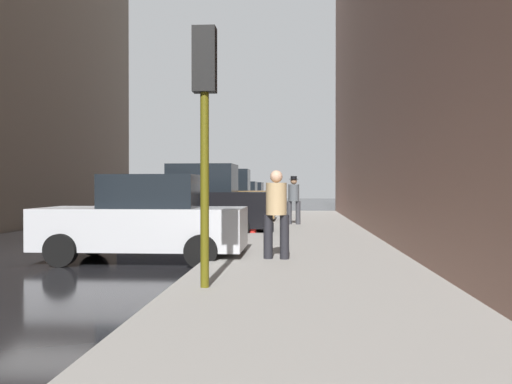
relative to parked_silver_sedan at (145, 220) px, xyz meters
The scene contains 12 objects.
ground_plane 3.00m from the parked_silver_sedan, 156.83° to the left, with size 120.00×120.00×0.00m, color black.
sidewalk 3.62m from the parked_silver_sedan, 18.66° to the left, with size 4.00×40.00×0.15m, color gray.
parked_silver_sedan is the anchor object (origin of this frame).
parked_black_suv 6.35m from the parked_silver_sedan, 90.00° to the left, with size 4.66×2.18×2.25m.
parked_bronze_suv 11.70m from the parked_silver_sedan, 90.00° to the left, with size 4.62×2.09×2.25m.
parked_dark_green_sedan 17.17m from the parked_silver_sedan, 90.00° to the left, with size 4.22×2.10×1.79m.
parked_red_hatchback 22.60m from the parked_silver_sedan, 90.00° to the left, with size 4.27×2.19×1.79m.
fire_hydrant 5.85m from the parked_silver_sedan, 72.02° to the left, with size 0.42×0.22×0.70m.
traffic_light 4.61m from the parked_silver_sedan, 63.75° to the right, with size 0.32×0.32×3.60m.
pedestrian_with_beanie 9.93m from the parked_silver_sedan, 72.23° to the left, with size 0.50×0.40×1.78m.
pedestrian_in_tan_coat 2.81m from the parked_silver_sedan, 12.37° to the right, with size 0.52×0.44×1.71m.
duffel_bag 6.38m from the parked_silver_sedan, 69.15° to the left, with size 0.32×0.44×0.28m.
Camera 1 is at (5.76, -12.71, 1.55)m, focal length 40.00 mm.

